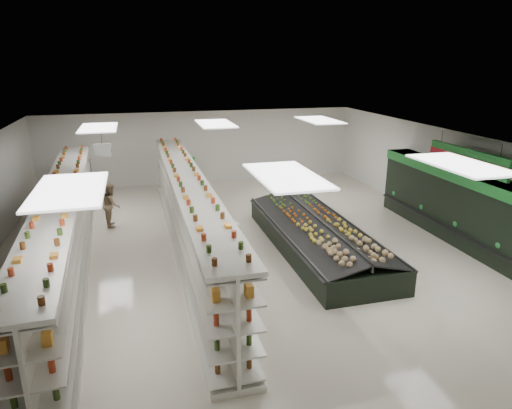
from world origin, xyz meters
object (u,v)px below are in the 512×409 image
object	(u,v)px
produce_island	(317,235)
gondola_center	(188,216)
shopper_main	(235,250)
soda_endcap	(186,176)
shopper_background	(111,205)
gondola_left	(66,235)

from	to	relation	value
produce_island	gondola_center	bearing A→B (deg)	165.50
gondola_center	produce_island	bearing A→B (deg)	-14.84
produce_island	shopper_main	distance (m)	3.03
gondola_center	produce_island	xyz separation A→B (m)	(3.62, -0.94, -0.58)
gondola_center	soda_endcap	world-z (taller)	gondola_center
shopper_main	shopper_background	world-z (taller)	shopper_main
gondola_left	gondola_center	size ratio (longest dim) A/B	0.99
gondola_left	soda_endcap	world-z (taller)	gondola_left
gondola_center	soda_endcap	size ratio (longest dim) A/B	9.07
gondola_left	produce_island	bearing A→B (deg)	-5.06
shopper_main	shopper_background	size ratio (longest dim) A/B	1.06
soda_endcap	produce_island	bearing A→B (deg)	-67.14
soda_endcap	shopper_background	size ratio (longest dim) A/B	0.96
soda_endcap	gondola_center	bearing A→B (deg)	-95.51
gondola_left	soda_endcap	distance (m)	7.89
gondola_center	produce_island	world-z (taller)	gondola_center
soda_endcap	shopper_main	distance (m)	8.43
gondola_center	shopper_background	world-z (taller)	gondola_center
gondola_left	shopper_background	bearing A→B (deg)	71.03
gondola_left	shopper_main	distance (m)	4.41
gondola_center	shopper_background	bearing A→B (deg)	129.46
gondola_center	shopper_background	xyz separation A→B (m)	(-2.26, 2.71, -0.29)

